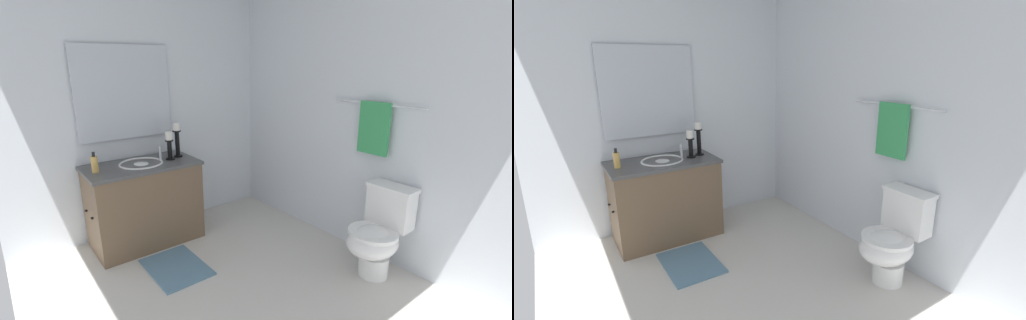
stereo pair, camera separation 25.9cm
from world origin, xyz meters
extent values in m
cube|color=beige|center=(0.00, 0.00, -0.01)|extent=(3.15, 2.69, 0.02)
cube|color=silver|center=(0.00, 1.35, 1.23)|extent=(3.15, 0.04, 2.45)
cube|color=silver|center=(-1.57, 0.00, 1.23)|extent=(0.04, 2.69, 2.45)
cube|color=brown|center=(-1.25, -0.19, 0.38)|extent=(0.55, 0.98, 0.76)
cube|color=#4C4C4C|center=(-1.25, -0.19, 0.78)|extent=(0.58, 1.01, 0.03)
sphere|color=black|center=(-1.35, -0.70, 0.42)|extent=(0.02, 0.02, 0.02)
sphere|color=black|center=(-1.15, -0.70, 0.42)|extent=(0.02, 0.02, 0.02)
ellipsoid|color=white|center=(-1.25, -0.19, 0.74)|extent=(0.38, 0.30, 0.11)
torus|color=white|center=(-1.25, -0.19, 0.80)|extent=(0.40, 0.40, 0.02)
cylinder|color=silver|center=(-1.25, 0.00, 0.86)|extent=(0.02, 0.02, 0.14)
cube|color=silver|center=(-1.53, -0.19, 1.43)|extent=(0.02, 0.90, 0.88)
cylinder|color=black|center=(-1.27, 0.20, 0.80)|extent=(0.09, 0.09, 0.01)
cylinder|color=black|center=(-1.27, 0.20, 0.92)|extent=(0.04, 0.04, 0.25)
cylinder|color=black|center=(-1.27, 0.20, 1.05)|extent=(0.08, 0.08, 0.01)
cylinder|color=white|center=(-1.27, 0.20, 1.09)|extent=(0.06, 0.06, 0.07)
cylinder|color=black|center=(-1.23, 0.09, 0.80)|extent=(0.09, 0.09, 0.01)
cylinder|color=black|center=(-1.23, 0.09, 0.88)|extent=(0.04, 0.04, 0.18)
cylinder|color=black|center=(-1.23, 0.09, 0.98)|extent=(0.08, 0.08, 0.01)
cylinder|color=white|center=(-1.23, 0.09, 1.03)|extent=(0.06, 0.06, 0.08)
cylinder|color=#E5B259|center=(-1.24, -0.60, 0.86)|extent=(0.06, 0.06, 0.14)
cylinder|color=black|center=(-1.24, -0.60, 0.95)|extent=(0.02, 0.02, 0.04)
cylinder|color=white|center=(0.48, 1.05, 0.09)|extent=(0.24, 0.24, 0.18)
ellipsoid|color=white|center=(0.48, 1.00, 0.32)|extent=(0.38, 0.46, 0.24)
cylinder|color=white|center=(0.48, 1.00, 0.40)|extent=(0.39, 0.39, 0.03)
cube|color=white|center=(0.48, 1.22, 0.56)|extent=(0.36, 0.17, 0.32)
cube|color=white|center=(0.48, 1.22, 0.73)|extent=(0.38, 0.19, 0.03)
cylinder|color=silver|center=(0.23, 1.29, 1.38)|extent=(0.84, 0.02, 0.02)
cube|color=#389E59|center=(0.23, 1.27, 1.17)|extent=(0.28, 0.03, 0.44)
cube|color=slate|center=(-0.62, -0.19, 0.01)|extent=(0.60, 0.44, 0.02)
camera|label=1|loc=(1.88, -1.30, 1.71)|focal=24.58mm
camera|label=2|loc=(2.03, -1.09, 1.71)|focal=24.58mm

